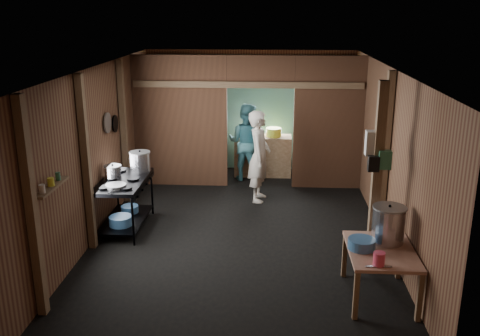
# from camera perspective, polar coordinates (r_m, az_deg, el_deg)

# --- Properties ---
(floor) EXTENTS (4.50, 7.00, 0.00)m
(floor) POSITION_cam_1_polar(r_m,az_deg,el_deg) (8.65, 0.08, -6.59)
(floor) COLOR black
(floor) RESTS_ON ground
(ceiling) EXTENTS (4.50, 7.00, 0.00)m
(ceiling) POSITION_cam_1_polar(r_m,az_deg,el_deg) (7.98, 0.09, 10.78)
(ceiling) COLOR #2D2A26
(ceiling) RESTS_ON ground
(wall_back) EXTENTS (4.50, 0.00, 2.60)m
(wall_back) POSITION_cam_1_polar(r_m,az_deg,el_deg) (11.63, 1.11, 6.26)
(wall_back) COLOR brown
(wall_back) RESTS_ON ground
(wall_front) EXTENTS (4.50, 0.00, 2.60)m
(wall_front) POSITION_cam_1_polar(r_m,az_deg,el_deg) (4.94, -2.35, -8.97)
(wall_front) COLOR brown
(wall_front) RESTS_ON ground
(wall_left) EXTENTS (0.00, 7.00, 2.60)m
(wall_left) POSITION_cam_1_polar(r_m,az_deg,el_deg) (8.65, -14.98, 1.92)
(wall_left) COLOR brown
(wall_left) RESTS_ON ground
(wall_right) EXTENTS (0.00, 7.00, 2.60)m
(wall_right) POSITION_cam_1_polar(r_m,az_deg,el_deg) (8.40, 15.60, 1.43)
(wall_right) COLOR brown
(wall_right) RESTS_ON ground
(partition_left) EXTENTS (1.85, 0.10, 2.60)m
(partition_left) POSITION_cam_1_polar(r_m,az_deg,el_deg) (10.50, -6.46, 4.99)
(partition_left) COLOR brown
(partition_left) RESTS_ON floor
(partition_right) EXTENTS (1.35, 0.10, 2.60)m
(partition_right) POSITION_cam_1_polar(r_m,az_deg,el_deg) (10.41, 9.53, 4.75)
(partition_right) COLOR brown
(partition_right) RESTS_ON floor
(partition_header) EXTENTS (1.30, 0.10, 0.60)m
(partition_header) POSITION_cam_1_polar(r_m,az_deg,el_deg) (10.19, 2.26, 10.42)
(partition_header) COLOR brown
(partition_header) RESTS_ON wall_back
(turquoise_panel) EXTENTS (4.40, 0.06, 2.50)m
(turquoise_panel) POSITION_cam_1_polar(r_m,az_deg,el_deg) (11.58, 1.10, 5.97)
(turquoise_panel) COLOR #5BA4A4
(turquoise_panel) RESTS_ON wall_back
(back_counter) EXTENTS (1.20, 0.50, 0.85)m
(back_counter) POSITION_cam_1_polar(r_m,az_deg,el_deg) (11.29, 2.49, 1.35)
(back_counter) COLOR #896C51
(back_counter) RESTS_ON floor
(wall_clock) EXTENTS (0.20, 0.03, 0.20)m
(wall_clock) POSITION_cam_1_polar(r_m,az_deg,el_deg) (11.43, 2.37, 9.11)
(wall_clock) COLOR beige
(wall_clock) RESTS_ON wall_back
(post_left_a) EXTENTS (0.10, 0.12, 2.60)m
(post_left_a) POSITION_cam_1_polar(r_m,az_deg,el_deg) (6.32, -21.60, -4.26)
(post_left_a) COLOR #896C51
(post_left_a) RESTS_ON floor
(post_left_b) EXTENTS (0.10, 0.12, 2.60)m
(post_left_b) POSITION_cam_1_polar(r_m,az_deg,el_deg) (7.90, -16.27, 0.40)
(post_left_b) COLOR #896C51
(post_left_b) RESTS_ON floor
(post_left_c) EXTENTS (0.10, 0.12, 2.60)m
(post_left_c) POSITION_cam_1_polar(r_m,az_deg,el_deg) (9.74, -12.43, 3.75)
(post_left_c) COLOR #896C51
(post_left_c) RESTS_ON floor
(post_right) EXTENTS (0.10, 0.12, 2.60)m
(post_right) POSITION_cam_1_polar(r_m,az_deg,el_deg) (8.20, 15.40, 1.07)
(post_right) COLOR #896C51
(post_right) RESTS_ON floor
(post_free) EXTENTS (0.12, 0.12, 2.60)m
(post_free) POSITION_cam_1_polar(r_m,az_deg,el_deg) (7.10, 14.53, -1.31)
(post_free) COLOR #896C51
(post_free) RESTS_ON floor
(cross_beam) EXTENTS (4.40, 0.12, 0.12)m
(cross_beam) POSITION_cam_1_polar(r_m,az_deg,el_deg) (10.18, 0.81, 9.01)
(cross_beam) COLOR #896C51
(cross_beam) RESTS_ON wall_left
(pan_lid_big) EXTENTS (0.03, 0.34, 0.34)m
(pan_lid_big) POSITION_cam_1_polar(r_m,az_deg,el_deg) (8.93, -14.12, 4.76)
(pan_lid_big) COLOR gray
(pan_lid_big) RESTS_ON wall_left
(pan_lid_small) EXTENTS (0.03, 0.30, 0.30)m
(pan_lid_small) POSITION_cam_1_polar(r_m,az_deg,el_deg) (9.32, -13.36, 4.68)
(pan_lid_small) COLOR black
(pan_lid_small) RESTS_ON wall_left
(wall_shelf) EXTENTS (0.14, 0.80, 0.03)m
(wall_shelf) POSITION_cam_1_polar(r_m,az_deg,el_deg) (6.71, -19.72, -1.95)
(wall_shelf) COLOR #896C51
(wall_shelf) RESTS_ON wall_left
(jar_white) EXTENTS (0.07, 0.07, 0.10)m
(jar_white) POSITION_cam_1_polar(r_m,az_deg,el_deg) (6.47, -20.62, -2.12)
(jar_white) COLOR beige
(jar_white) RESTS_ON wall_shelf
(jar_yellow) EXTENTS (0.08, 0.08, 0.10)m
(jar_yellow) POSITION_cam_1_polar(r_m,az_deg,el_deg) (6.69, -19.77, -1.43)
(jar_yellow) COLOR yellow
(jar_yellow) RESTS_ON wall_shelf
(jar_green) EXTENTS (0.06, 0.06, 0.10)m
(jar_green) POSITION_cam_1_polar(r_m,az_deg,el_deg) (6.88, -19.08, -0.85)
(jar_green) COLOR #317450
(jar_green) RESTS_ON wall_shelf
(bag_white) EXTENTS (0.22, 0.15, 0.32)m
(bag_white) POSITION_cam_1_polar(r_m,az_deg,el_deg) (7.03, 14.29, 2.62)
(bag_white) COLOR beige
(bag_white) RESTS_ON post_free
(bag_green) EXTENTS (0.16, 0.12, 0.24)m
(bag_green) POSITION_cam_1_polar(r_m,az_deg,el_deg) (6.97, 15.36, 0.87)
(bag_green) COLOR #317450
(bag_green) RESTS_ON post_free
(bag_black) EXTENTS (0.14, 0.10, 0.20)m
(bag_black) POSITION_cam_1_polar(r_m,az_deg,el_deg) (6.94, 14.23, 0.46)
(bag_black) COLOR black
(bag_black) RESTS_ON post_free
(gas_range) EXTENTS (0.72, 1.41, 0.83)m
(gas_range) POSITION_cam_1_polar(r_m,az_deg,el_deg) (8.74, -12.37, -3.83)
(gas_range) COLOR black
(gas_range) RESTS_ON floor
(prep_table) EXTENTS (0.80, 1.09, 0.65)m
(prep_table) POSITION_cam_1_polar(r_m,az_deg,el_deg) (6.84, 14.83, -10.96)
(prep_table) COLOR tan
(prep_table) RESTS_ON floor
(stove_pot_large) EXTENTS (0.40, 0.40, 0.35)m
(stove_pot_large) POSITION_cam_1_polar(r_m,az_deg,el_deg) (8.97, -10.72, 0.66)
(stove_pot_large) COLOR #B6B7BF
(stove_pot_large) RESTS_ON gas_range
(stove_pot_med) EXTENTS (0.29, 0.29, 0.24)m
(stove_pot_med) POSITION_cam_1_polar(r_m,az_deg,el_deg) (8.67, -13.58, -0.48)
(stove_pot_med) COLOR #B6B7BF
(stove_pot_med) RESTS_ON gas_range
(frying_pan) EXTENTS (0.31, 0.53, 0.07)m
(frying_pan) POSITION_cam_1_polar(r_m,az_deg,el_deg) (8.25, -13.27, -1.90)
(frying_pan) COLOR gray
(frying_pan) RESTS_ON gas_range
(blue_tub_front) EXTENTS (0.36, 0.36, 0.15)m
(blue_tub_front) POSITION_cam_1_polar(r_m,az_deg,el_deg) (8.57, -12.77, -5.57)
(blue_tub_front) COLOR teal
(blue_tub_front) RESTS_ON gas_range
(blue_tub_back) EXTENTS (0.29, 0.29, 0.11)m
(blue_tub_back) POSITION_cam_1_polar(r_m,az_deg,el_deg) (9.06, -11.82, -4.36)
(blue_tub_back) COLOR teal
(blue_tub_back) RESTS_ON gas_range
(stock_pot) EXTENTS (0.52, 0.52, 0.49)m
(stock_pot) POSITION_cam_1_polar(r_m,az_deg,el_deg) (6.83, 15.73, -5.97)
(stock_pot) COLOR #B6B7BF
(stock_pot) RESTS_ON prep_table
(wash_basin) EXTENTS (0.44, 0.44, 0.13)m
(wash_basin) POSITION_cam_1_polar(r_m,az_deg,el_deg) (6.64, 13.01, -7.98)
(wash_basin) COLOR teal
(wash_basin) RESTS_ON prep_table
(pink_bucket) EXTENTS (0.14, 0.14, 0.16)m
(pink_bucket) POSITION_cam_1_polar(r_m,az_deg,el_deg) (6.27, 14.80, -9.48)
(pink_bucket) COLOR #DF3F5B
(pink_bucket) RESTS_ON prep_table
(knife) EXTENTS (0.30, 0.04, 0.01)m
(knife) POSITION_cam_1_polar(r_m,az_deg,el_deg) (6.27, 14.76, -10.25)
(knife) COLOR #B6B7BF
(knife) RESTS_ON prep_table
(yellow_tub) EXTENTS (0.32, 0.32, 0.18)m
(yellow_tub) POSITION_cam_1_polar(r_m,az_deg,el_deg) (11.16, 3.66, 3.88)
(yellow_tub) COLOR yellow
(yellow_tub) RESTS_ON back_counter
(red_cup) EXTENTS (0.11, 0.11, 0.13)m
(red_cup) POSITION_cam_1_polar(r_m,az_deg,el_deg) (11.17, 1.55, 3.79)
(red_cup) COLOR #A4182F
(red_cup) RESTS_ON back_counter
(cook) EXTENTS (0.46, 0.65, 1.69)m
(cook) POSITION_cam_1_polar(r_m,az_deg,el_deg) (9.67, 2.10, 1.27)
(cook) COLOR silver
(cook) RESTS_ON floor
(worker_back) EXTENTS (0.92, 0.80, 1.60)m
(worker_back) POSITION_cam_1_polar(r_m,az_deg,el_deg) (10.87, 0.66, 2.82)
(worker_back) COLOR teal
(worker_back) RESTS_ON floor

